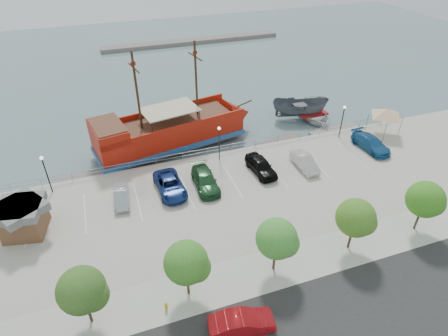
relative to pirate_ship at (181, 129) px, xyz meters
name	(u,v)px	position (x,y,z in m)	size (l,w,h in m)	color
ground	(240,200)	(2.89, -12.83, -2.23)	(160.00, 160.00, 0.00)	slate
street	(324,330)	(2.89, -28.83, -1.22)	(100.00, 8.00, 0.04)	black
sidewalk	(284,265)	(2.89, -22.83, -1.21)	(100.00, 4.00, 0.05)	beige
seawall_railing	(216,150)	(2.89, -5.03, -0.70)	(50.00, 0.06, 1.00)	gray
far_shore	(192,41)	(12.89, 42.17, -1.83)	(40.00, 3.00, 0.80)	slate
pirate_ship	(181,129)	(0.00, 0.00, 0.00)	(21.43, 9.53, 13.30)	#A4180A
patrol_boat	(300,110)	(17.46, 1.39, -0.73)	(2.90, 7.72, 2.99)	#495059
speedboat	(313,116)	(19.05, 0.23, -1.52)	(4.90, 6.85, 1.42)	white
dock_west	(85,177)	(-11.96, -3.63, -2.03)	(6.73, 1.92, 0.38)	slate
dock_mid	(279,141)	(11.85, -3.63, -2.05)	(6.24, 1.78, 0.36)	slate
dock_east	(334,131)	(20.12, -3.63, -2.03)	(7.07, 2.02, 0.40)	gray
shed	(23,218)	(-17.02, -11.72, 0.40)	(4.36, 4.36, 3.05)	brown
canopy_tent	(388,109)	(24.69, -7.22, 2.14)	(5.41, 5.41, 3.87)	slate
street_sedan	(242,323)	(-2.43, -26.86, -0.48)	(1.58, 4.54, 1.50)	#A51016
fire_hydrant	(166,306)	(-6.98, -23.63, -0.85)	(0.24, 0.24, 0.69)	gold
lamp_post_left	(45,168)	(-15.11, -6.33, 1.71)	(0.36, 0.36, 4.28)	black
lamp_post_mid	(219,138)	(2.89, -6.33, 1.71)	(0.36, 0.36, 4.28)	black
lamp_post_right	(343,116)	(18.89, -6.33, 1.71)	(0.36, 0.36, 4.28)	black
tree_b	(84,291)	(-11.96, -22.90, 2.07)	(3.30, 3.20, 5.00)	#473321
tree_c	(188,264)	(-4.96, -22.90, 2.07)	(3.30, 3.20, 5.00)	#473321
tree_d	(279,240)	(2.04, -22.90, 2.07)	(3.30, 3.20, 5.00)	#473321
tree_e	(358,219)	(9.04, -22.90, 2.07)	(3.30, 3.20, 5.00)	#473321
tree_f	(427,200)	(16.04, -22.90, 2.07)	(3.30, 3.20, 5.00)	#473321
parked_car_b	(122,196)	(-8.53, -10.25, -0.55)	(1.42, 4.08, 1.35)	#A6ACB6
parked_car_c	(170,185)	(-3.69, -10.24, -0.46)	(2.54, 5.51, 1.53)	navy
parked_car_d	(205,180)	(-0.10, -10.65, -0.45)	(2.18, 5.35, 1.55)	#1F4D29
parked_car_e	(261,166)	(6.38, -10.17, -0.39)	(1.97, 4.89, 1.67)	black
parked_car_f	(305,162)	(11.32, -10.94, -0.50)	(1.54, 4.42, 1.46)	silver
parked_car_h	(371,143)	(20.73, -10.05, -0.44)	(2.21, 5.43, 1.57)	#1C558C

